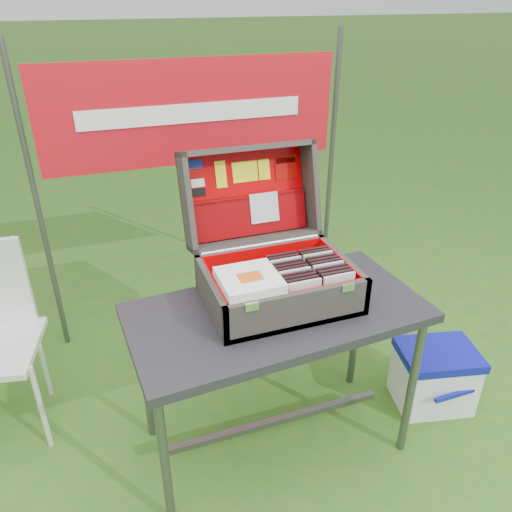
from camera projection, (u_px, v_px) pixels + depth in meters
name	position (u px, v px, depth m)	size (l,w,h in m)	color
ground	(263.00, 440.00, 2.35)	(80.00, 80.00, 0.00)	#2D6321
table	(276.00, 380.00, 2.18)	(1.19, 0.59, 0.74)	black
table_top	(277.00, 313.00, 2.01)	(1.19, 0.59, 0.04)	black
table_leg_fl	(165.00, 459.00, 1.83)	(0.04, 0.04, 0.70)	#59595B
table_leg_fr	(411.00, 390.00, 2.15)	(0.04, 0.04, 0.70)	#59595B
table_leg_bl	(145.00, 376.00, 2.22)	(0.04, 0.04, 0.70)	#59595B
table_leg_br	(356.00, 328.00, 2.54)	(0.04, 0.04, 0.70)	#59595B
table_brace	(275.00, 421.00, 2.29)	(1.04, 0.03, 0.03)	#59595B
suitcase	(274.00, 235.00, 1.97)	(0.59, 0.58, 0.54)	#423F3B
suitcase_base_bottom	(279.00, 298.00, 2.05)	(0.59, 0.42, 0.02)	#423F3B
suitcase_base_wall_front	(299.00, 311.00, 1.85)	(0.59, 0.02, 0.16)	#423F3B
suitcase_base_wall_back	(262.00, 262.00, 2.18)	(0.59, 0.02, 0.16)	#423F3B
suitcase_base_wall_left	(211.00, 297.00, 1.93)	(0.02, 0.42, 0.16)	#423F3B
suitcase_base_wall_right	(342.00, 273.00, 2.10)	(0.02, 0.42, 0.16)	#423F3B
suitcase_liner_floor	(279.00, 295.00, 2.04)	(0.55, 0.38, 0.01)	#DA0004
suitcase_latch_left	(252.00, 307.00, 1.75)	(0.05, 0.01, 0.03)	silver
suitcase_latch_right	(348.00, 287.00, 1.86)	(0.05, 0.01, 0.03)	silver
suitcase_hinge	(261.00, 245.00, 2.15)	(0.02, 0.02, 0.53)	silver
suitcase_lid_back	(246.00, 194.00, 2.24)	(0.59, 0.42, 0.02)	#423F3B
suitcase_lid_rim_far	(246.00, 148.00, 2.14)	(0.59, 0.02, 0.16)	#423F3B
suitcase_lid_rim_near	(255.00, 239.00, 2.23)	(0.59, 0.02, 0.16)	#423F3B
suitcase_lid_rim_left	(187.00, 203.00, 2.10)	(0.02, 0.42, 0.16)	#423F3B
suitcase_lid_rim_right	(310.00, 187.00, 2.27)	(0.02, 0.42, 0.16)	#423F3B
suitcase_lid_liner	(247.00, 194.00, 2.23)	(0.54, 0.37, 0.01)	#DA0004
suitcase_liner_wall_front	(298.00, 306.00, 1.86)	(0.55, 0.01, 0.14)	#DA0004
suitcase_liner_wall_back	(263.00, 261.00, 2.16)	(0.55, 0.01, 0.14)	#DA0004
suitcase_liner_wall_left	(214.00, 294.00, 1.93)	(0.01, 0.38, 0.14)	#DA0004
suitcase_liner_wall_right	(339.00, 271.00, 2.09)	(0.01, 0.38, 0.14)	#DA0004
suitcase_lid_pocket	(250.00, 216.00, 2.23)	(0.53, 0.17, 0.03)	#7C0205
suitcase_pocket_edge	(249.00, 197.00, 2.21)	(0.52, 0.02, 0.02)	#7C0205
suitcase_pocket_cd	(264.00, 208.00, 2.23)	(0.13, 0.13, 0.01)	silver
lid_sticker_cc_a	(196.00, 164.00, 2.13)	(0.06, 0.04, 0.00)	#1933B2
lid_sticker_cc_b	(197.00, 174.00, 2.13)	(0.06, 0.04, 0.00)	#A80400
lid_sticker_cc_c	(198.00, 183.00, 2.14)	(0.06, 0.04, 0.00)	white
lid_sticker_cc_d	(199.00, 192.00, 2.15)	(0.06, 0.04, 0.00)	black
lid_card_neon_tall	(221.00, 174.00, 2.17)	(0.05, 0.12, 0.00)	yellow
lid_card_neon_main	(245.00, 172.00, 2.20)	(0.12, 0.09, 0.00)	yellow
lid_card_neon_small	(264.00, 170.00, 2.23)	(0.05, 0.09, 0.00)	yellow
lid_sticker_band	(286.00, 167.00, 2.26)	(0.11, 0.11, 0.00)	#A80400
lid_sticker_band_bar	(285.00, 160.00, 2.25)	(0.10, 0.02, 0.00)	black
cd_left_0	(304.00, 298.00, 1.88)	(0.13, 0.01, 0.15)	silver
cd_left_1	(302.00, 295.00, 1.90)	(0.13, 0.01, 0.15)	black
cd_left_2	(299.00, 292.00, 1.92)	(0.13, 0.01, 0.15)	black
cd_left_3	(297.00, 289.00, 1.94)	(0.13, 0.01, 0.15)	black
cd_left_4	(295.00, 286.00, 1.96)	(0.13, 0.01, 0.15)	silver
cd_left_5	(292.00, 283.00, 1.98)	(0.13, 0.01, 0.15)	black
cd_left_6	(290.00, 280.00, 2.00)	(0.13, 0.01, 0.15)	black
cd_left_7	(288.00, 278.00, 2.01)	(0.13, 0.01, 0.15)	black
cd_left_8	(285.00, 275.00, 2.03)	(0.13, 0.01, 0.15)	silver
cd_left_9	(283.00, 272.00, 2.05)	(0.13, 0.01, 0.15)	black
cd_left_10	(281.00, 269.00, 2.07)	(0.13, 0.01, 0.15)	black
cd_right_0	(338.00, 291.00, 1.92)	(0.13, 0.01, 0.15)	silver
cd_right_1	(335.00, 288.00, 1.94)	(0.13, 0.01, 0.15)	black
cd_right_2	(333.00, 285.00, 1.96)	(0.13, 0.01, 0.15)	black
cd_right_3	(330.00, 283.00, 1.98)	(0.13, 0.01, 0.15)	black
cd_right_4	(327.00, 280.00, 2.00)	(0.13, 0.01, 0.15)	silver
cd_right_5	(325.00, 277.00, 2.02)	(0.13, 0.01, 0.15)	black
cd_right_6	(322.00, 274.00, 2.04)	(0.13, 0.01, 0.15)	black
cd_right_7	(319.00, 272.00, 2.06)	(0.13, 0.01, 0.15)	black
cd_right_8	(317.00, 269.00, 2.08)	(0.13, 0.01, 0.15)	silver
cd_right_9	(315.00, 266.00, 2.10)	(0.13, 0.01, 0.15)	black
cd_right_10	(312.00, 264.00, 2.12)	(0.13, 0.01, 0.15)	black
songbook_0	(249.00, 283.00, 1.87)	(0.22, 0.22, 0.01)	white
songbook_1	(249.00, 282.00, 1.86)	(0.22, 0.22, 0.01)	white
songbook_2	(249.00, 281.00, 1.86)	(0.22, 0.22, 0.01)	white
songbook_3	(249.00, 280.00, 1.86)	(0.22, 0.22, 0.01)	white
songbook_4	(249.00, 279.00, 1.86)	(0.22, 0.22, 0.01)	white
songbook_5	(249.00, 278.00, 1.85)	(0.22, 0.22, 0.01)	white
songbook_6	(249.00, 276.00, 1.85)	(0.22, 0.22, 0.01)	white
songbook_graphic	(250.00, 277.00, 1.84)	(0.09, 0.07, 0.00)	#D85919
cooler	(434.00, 377.00, 2.49)	(0.37, 0.28, 0.33)	white
cooler_body	(433.00, 380.00, 2.50)	(0.36, 0.27, 0.28)	white
cooler_lid	(439.00, 354.00, 2.43)	(0.37, 0.28, 0.04)	#0F1497
cooler_handle	(455.00, 395.00, 2.36)	(0.22, 0.02, 0.02)	#0F1497
chair_leg_fr	(41.00, 408.00, 2.21)	(0.02, 0.02, 0.47)	silver
chair_leg_br	(43.00, 359.00, 2.51)	(0.02, 0.02, 0.47)	silver
chair_upright_right	(23.00, 279.00, 2.31)	(0.02, 0.02, 0.44)	silver
cardboard_box	(341.00, 317.00, 2.92)	(0.35, 0.05, 0.36)	#926546
banner_post_left	(39.00, 211.00, 2.61)	(0.03, 0.03, 1.70)	#59595B
banner_post_right	(330.00, 176.00, 3.11)	(0.03, 0.03, 1.70)	#59595B
banner	(193.00, 113.00, 2.64)	(1.60, 0.01, 0.55)	#B30D18
banner_text	(194.00, 113.00, 2.63)	(1.20, 0.00, 0.10)	white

